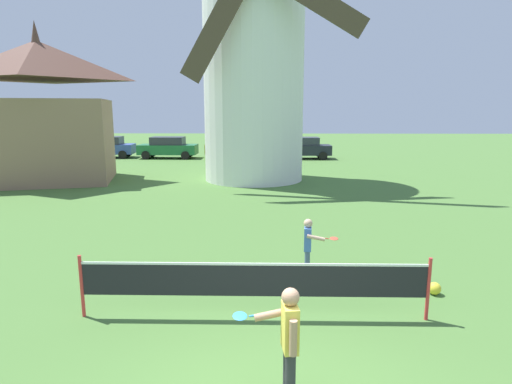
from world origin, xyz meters
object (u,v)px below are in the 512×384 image
Objects in this scene: parked_car_blue at (107,147)px; parked_car_mustard at (234,147)px; stray_ball at (435,288)px; parked_car_black at (303,148)px; chapel at (43,115)px; windmill at (254,42)px; parked_car_green at (168,147)px; player_far at (309,244)px; tennis_net at (254,280)px; player_near at (288,337)px.

parked_car_blue is 0.96× the size of parked_car_mustard.
stray_ball is 23.17m from parked_car_black.
stray_ball is at bearing -42.45° from chapel.
parked_car_blue is at bearing 178.42° from parked_car_black.
chapel is (-14.01, 12.82, 3.16)m from stray_ball.
windmill reaches higher than parked_car_green.
player_far is 25.92m from parked_car_blue.
parked_car_blue is 4.62m from parked_car_green.
parked_car_blue is (-11.17, 9.81, -5.89)m from windmill.
chapel is at bearing 134.49° from player_far.
parked_car_green is (-6.56, 9.56, -5.89)m from windmill.
chapel is (-13.49, -10.33, 2.47)m from parked_car_black.
parked_car_blue is at bearing 115.17° from tennis_net.
stray_ball is 25.53m from parked_car_green.
player_far is 5.11× the size of stray_ball.
player_far is at bearing -83.31° from windmill.
parked_car_mustard is at bearing 94.86° from tennis_net.
player_far reaches higher than tennis_net.
chapel is (-11.67, 11.88, 2.57)m from player_far.
parked_car_black is at bearing 83.06° from tennis_net.
player_far is at bearing -81.95° from parked_car_mustard.
tennis_net is at bearing -96.94° from parked_car_black.
windmill is 59.05× the size of stray_ball.
parked_car_blue reaches higher than stray_ball.
player_far is 0.30× the size of parked_car_mustard.
parked_car_green is at bearing 179.11° from parked_car_black.
chapel is at bearing -84.69° from parked_car_blue.
windmill is 3.39× the size of parked_car_green.
windmill reaches higher than tennis_net.
stray_ball is (2.99, 3.04, -0.69)m from player_near.
tennis_net is 25.28m from parked_car_green.
windmill is 11.84m from parked_car_mustard.
windmill reaches higher than parked_car_mustard.
parked_car_mustard reaches higher than player_far.
parked_car_black is (1.82, 22.22, 0.10)m from player_far.
parked_car_green is 1.01× the size of parked_car_mustard.
tennis_net is 24.31× the size of stray_ball.
parked_car_green is (4.61, -0.25, 0.00)m from parked_car_blue.
tennis_net reaches higher than stray_ball.
tennis_net is 0.78× the size of chapel.
stray_ball is (3.46, 1.01, -0.57)m from tennis_net.
stray_ball is 0.06× the size of parked_car_black.
stray_ball is 0.06× the size of parked_car_mustard.
parked_car_black is (2.94, 24.16, 0.12)m from tennis_net.
parked_car_black is (2.47, 26.19, -0.01)m from player_near.
chapel is at bearing -109.01° from parked_car_green.
windmill reaches higher than parked_car_blue.
chapel is at bearing 137.55° from stray_ball.
player_far is 23.78m from parked_car_green.
parked_car_blue is 14.49m from parked_car_black.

